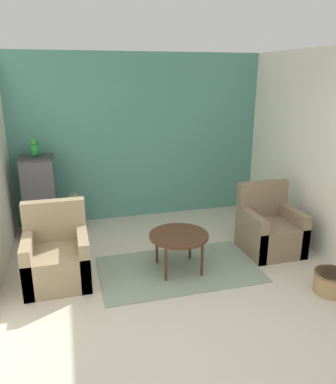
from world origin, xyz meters
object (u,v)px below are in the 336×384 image
armchair_right (269,230)px  potted_plant (75,211)px  wicker_basket (331,281)px  armchair_left (57,258)px  parrot (35,148)px  birdcage (40,196)px  coffee_table (179,237)px

armchair_right → potted_plant: size_ratio=1.48×
potted_plant → wicker_basket: potted_plant is taller
armchair_left → parrot: bearing=98.8°
birdcage → wicker_basket: birdcage is taller
armchair_right → wicker_basket: bearing=-83.5°
armchair_right → coffee_table: bearing=-171.6°
armchair_right → parrot: bearing=154.8°
parrot → potted_plant: 1.14m
armchair_left → armchair_right: size_ratio=1.00×
armchair_right → parrot: (-3.12, 1.47, 1.06)m
wicker_basket → armchair_right: bearing=96.5°
armchair_left → birdcage: birdcage is taller
armchair_right → armchair_left: bearing=-178.5°
parrot → wicker_basket: (3.25, -2.63, -1.22)m
armchair_left → armchair_right: (2.88, 0.07, 0.00)m
birdcage → parrot: 0.75m
parrot → birdcage: bearing=-90.0°
coffee_table → birdcage: size_ratio=0.61×
armchair_left → birdcage: size_ratio=0.77×
parrot → wicker_basket: size_ratio=0.74×
armchair_left → parrot: 1.88m
armchair_right → wicker_basket: armchair_right is taller
birdcage → parrot: (-0.00, 0.00, 0.75)m
armchair_left → armchair_right: same height
parrot → potted_plant: bearing=-3.1°
armchair_left → potted_plant: bearing=80.3°
wicker_basket → coffee_table: bearing=148.0°
coffee_table → parrot: bearing=135.8°
armchair_left → parrot: size_ratio=3.21×
armchair_left → parrot: parrot is taller
armchair_right → parrot: 3.60m
armchair_left → coffee_table: bearing=-5.1°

